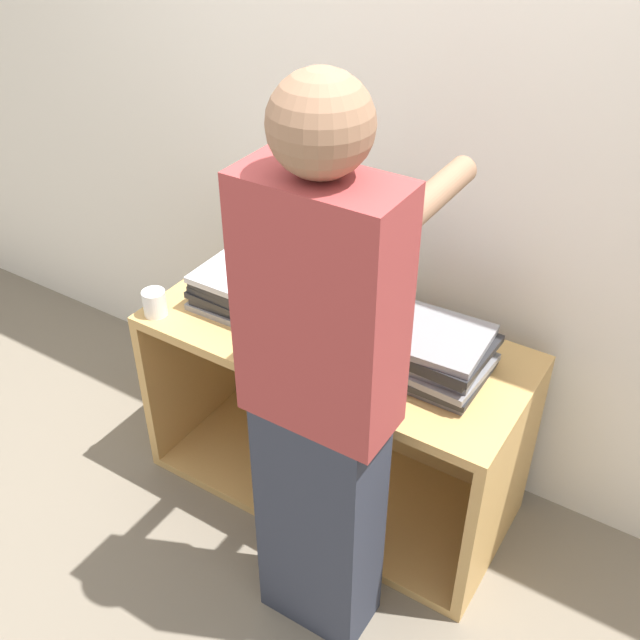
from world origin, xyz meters
TOP-DOWN VIEW (x-y plane):
  - ground_plane at (0.00, 0.00)m, footprint 12.00×12.00m
  - wall_back at (0.00, 0.68)m, footprint 8.00×0.05m
  - cart at (0.00, 0.36)m, footprint 1.33×0.58m
  - laptop_open at (0.00, 0.35)m, footprint 0.33×0.36m
  - laptop_stack_left at (-0.36, 0.29)m, footprint 0.35×0.30m
  - laptop_stack_right at (0.36, 0.29)m, footprint 0.35×0.30m
  - person at (0.24, -0.17)m, footprint 0.40×0.54m
  - mug at (-0.59, 0.07)m, footprint 0.08×0.08m

SIDE VIEW (x-z plane):
  - ground_plane at x=0.00m, z-range 0.00..0.00m
  - cart at x=0.00m, z-range 0.00..0.72m
  - mug at x=-0.59m, z-range 0.72..0.81m
  - laptop_open at x=0.00m, z-range 0.63..0.91m
  - laptop_stack_left at x=-0.36m, z-range 0.72..0.85m
  - laptop_stack_right at x=0.36m, z-range 0.72..0.87m
  - person at x=0.24m, z-range 0.01..1.78m
  - wall_back at x=0.00m, z-range 0.00..2.40m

